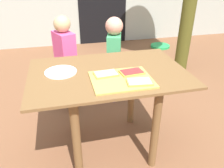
{
  "coord_description": "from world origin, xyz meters",
  "views": [
    {
      "loc": [
        -0.32,
        -1.46,
        1.41
      ],
      "look_at": [
        0.03,
        0.0,
        0.6
      ],
      "focal_mm": 36.4,
      "sensor_mm": 36.0,
      "label": 1
    }
  ],
  "objects": [
    {
      "name": "ground_plane",
      "position": [
        0.0,
        0.0,
        0.0
      ],
      "size": [
        16.0,
        16.0,
        0.0
      ],
      "primitive_type": "plane",
      "color": "brown"
    },
    {
      "name": "plate_white_left",
      "position": [
        -0.34,
        0.06,
        0.71
      ],
      "size": [
        0.23,
        0.23,
        0.01
      ],
      "primitive_type": "cylinder",
      "color": "white",
      "rests_on": "dining_table"
    },
    {
      "name": "dining_table",
      "position": [
        0.0,
        0.0,
        0.57
      ],
      "size": [
        1.13,
        0.75,
        0.71
      ],
      "color": "brown",
      "rests_on": "ground"
    },
    {
      "name": "child_left",
      "position": [
        -0.28,
        0.68,
        0.56
      ],
      "size": [
        0.22,
        0.28,
        0.99
      ],
      "color": "#3E2E35",
      "rests_on": "ground"
    },
    {
      "name": "pizza_slice_far_left",
      "position": [
        -0.03,
        -0.08,
        0.73
      ],
      "size": [
        0.17,
        0.12,
        0.02
      ],
      "color": "gold",
      "rests_on": "cutting_board"
    },
    {
      "name": "cutting_board",
      "position": [
        0.06,
        -0.16,
        0.72
      ],
      "size": [
        0.41,
        0.33,
        0.01
      ],
      "primitive_type": "cube",
      "color": "tan",
      "rests_on": "dining_table"
    },
    {
      "name": "pizza_slice_far_right",
      "position": [
        0.15,
        -0.09,
        0.73
      ],
      "size": [
        0.17,
        0.12,
        0.02
      ],
      "color": "gold",
      "rests_on": "cutting_board"
    },
    {
      "name": "garden_hose_coil",
      "position": [
        1.51,
        2.32,
        0.02
      ],
      "size": [
        0.35,
        0.35,
        0.04
      ],
      "primitive_type": "cylinder",
      "color": "green",
      "rests_on": "ground"
    },
    {
      "name": "pizza_slice_near_right",
      "position": [
        0.15,
        -0.24,
        0.73
      ],
      "size": [
        0.17,
        0.13,
        0.02
      ],
      "color": "gold",
      "rests_on": "cutting_board"
    },
    {
      "name": "child_right",
      "position": [
        0.23,
        0.77,
        0.54
      ],
      "size": [
        0.2,
        0.27,
        0.93
      ],
      "color": "#4B3670",
      "rests_on": "ground"
    }
  ]
}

